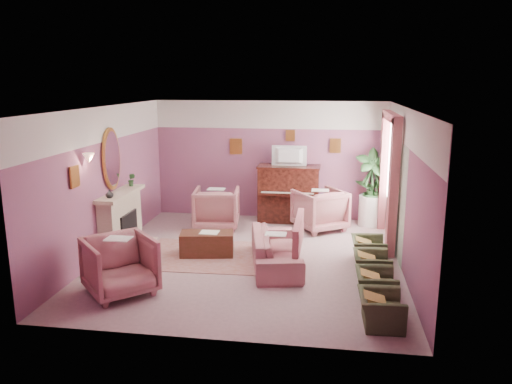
# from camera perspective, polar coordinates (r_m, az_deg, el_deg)

# --- Properties ---
(floor) EXTENTS (5.50, 6.00, 0.01)m
(floor) POSITION_cam_1_polar(r_m,az_deg,el_deg) (9.42, -0.77, -7.65)
(floor) COLOR gray
(floor) RESTS_ON ground
(ceiling) EXTENTS (5.50, 6.00, 0.01)m
(ceiling) POSITION_cam_1_polar(r_m,az_deg,el_deg) (8.85, -0.83, 9.62)
(ceiling) COLOR white
(ceiling) RESTS_ON wall_back
(wall_back) EXTENTS (5.50, 0.02, 2.80)m
(wall_back) POSITION_cam_1_polar(r_m,az_deg,el_deg) (11.95, 1.53, 3.67)
(wall_back) COLOR #71446A
(wall_back) RESTS_ON floor
(wall_front) EXTENTS (5.50, 0.02, 2.80)m
(wall_front) POSITION_cam_1_polar(r_m,az_deg,el_deg) (6.18, -5.31, -5.02)
(wall_front) COLOR #71446A
(wall_front) RESTS_ON floor
(wall_left) EXTENTS (0.02, 6.00, 2.80)m
(wall_left) POSITION_cam_1_polar(r_m,az_deg,el_deg) (9.85, -16.80, 1.17)
(wall_left) COLOR #71446A
(wall_left) RESTS_ON floor
(wall_right) EXTENTS (0.02, 6.00, 2.80)m
(wall_right) POSITION_cam_1_polar(r_m,az_deg,el_deg) (9.01, 16.73, 0.14)
(wall_right) COLOR #71446A
(wall_right) RESTS_ON floor
(picture_rail_band) EXTENTS (5.50, 0.01, 0.65)m
(picture_rail_band) POSITION_cam_1_polar(r_m,az_deg,el_deg) (11.82, 1.55, 8.82)
(picture_rail_band) COLOR silver
(picture_rail_band) RESTS_ON wall_back
(stripe_panel) EXTENTS (0.01, 3.00, 2.15)m
(stripe_panel) POSITION_cam_1_polar(r_m,az_deg,el_deg) (10.34, 15.55, -0.06)
(stripe_panel) COLOR #A6B79F
(stripe_panel) RESTS_ON wall_right
(fireplace_surround) EXTENTS (0.30, 1.40, 1.10)m
(fireplace_surround) POSITION_cam_1_polar(r_m,az_deg,el_deg) (10.15, -15.20, -3.33)
(fireplace_surround) COLOR #C6B697
(fireplace_surround) RESTS_ON floor
(fireplace_inset) EXTENTS (0.18, 0.72, 0.68)m
(fireplace_inset) POSITION_cam_1_polar(r_m,az_deg,el_deg) (10.16, -14.63, -4.17)
(fireplace_inset) COLOR black
(fireplace_inset) RESTS_ON floor
(fire_ember) EXTENTS (0.06, 0.54, 0.10)m
(fire_ember) POSITION_cam_1_polar(r_m,az_deg,el_deg) (10.19, -14.37, -5.15)
(fire_ember) COLOR #FF3F1D
(fire_ember) RESTS_ON floor
(mantel_shelf) EXTENTS (0.40, 1.55, 0.07)m
(mantel_shelf) POSITION_cam_1_polar(r_m,az_deg,el_deg) (10.00, -15.23, -0.20)
(mantel_shelf) COLOR #C6B697
(mantel_shelf) RESTS_ON fireplace_surround
(hearth) EXTENTS (0.55, 1.50, 0.02)m
(hearth) POSITION_cam_1_polar(r_m,az_deg,el_deg) (10.23, -13.99, -6.28)
(hearth) COLOR #C6B697
(hearth) RESTS_ON floor
(mirror_frame) EXTENTS (0.04, 0.72, 1.20)m
(mirror_frame) POSITION_cam_1_polar(r_m,az_deg,el_deg) (9.94, -16.20, 3.66)
(mirror_frame) COLOR #B17530
(mirror_frame) RESTS_ON wall_left
(mirror_glass) EXTENTS (0.01, 0.60, 1.06)m
(mirror_glass) POSITION_cam_1_polar(r_m,az_deg,el_deg) (9.93, -16.07, 3.66)
(mirror_glass) COLOR white
(mirror_glass) RESTS_ON wall_left
(sconce_shade) EXTENTS (0.20, 0.20, 0.16)m
(sconce_shade) POSITION_cam_1_polar(r_m,az_deg,el_deg) (8.94, -18.58, 3.71)
(sconce_shade) COLOR #F0B490
(sconce_shade) RESTS_ON wall_left
(piano) EXTENTS (1.40, 0.60, 1.30)m
(piano) POSITION_cam_1_polar(r_m,az_deg,el_deg) (11.73, 3.74, -0.26)
(piano) COLOR #38140E
(piano) RESTS_ON floor
(piano_keyshelf) EXTENTS (1.30, 0.12, 0.06)m
(piano_keyshelf) POSITION_cam_1_polar(r_m,az_deg,el_deg) (11.38, 3.59, -0.30)
(piano_keyshelf) COLOR #38140E
(piano_keyshelf) RESTS_ON piano
(piano_keys) EXTENTS (1.20, 0.08, 0.02)m
(piano_keys) POSITION_cam_1_polar(r_m,az_deg,el_deg) (11.37, 3.60, -0.11)
(piano_keys) COLOR silver
(piano_keys) RESTS_ON piano
(piano_top) EXTENTS (1.45, 0.65, 0.04)m
(piano_top) POSITION_cam_1_polar(r_m,az_deg,el_deg) (11.60, 3.79, 2.92)
(piano_top) COLOR #38140E
(piano_top) RESTS_ON piano
(television) EXTENTS (0.80, 0.12, 0.48)m
(television) POSITION_cam_1_polar(r_m,az_deg,el_deg) (11.51, 3.79, 4.30)
(television) COLOR black
(television) RESTS_ON piano
(print_back_left) EXTENTS (0.30, 0.03, 0.38)m
(print_back_left) POSITION_cam_1_polar(r_m,az_deg,el_deg) (11.99, -2.30, 5.24)
(print_back_left) COLOR #B17530
(print_back_left) RESTS_ON wall_back
(print_back_right) EXTENTS (0.26, 0.03, 0.34)m
(print_back_right) POSITION_cam_1_polar(r_m,az_deg,el_deg) (11.77, 9.05, 5.25)
(print_back_right) COLOR #B17530
(print_back_right) RESTS_ON wall_back
(print_back_mid) EXTENTS (0.22, 0.03, 0.26)m
(print_back_mid) POSITION_cam_1_polar(r_m,az_deg,el_deg) (11.78, 3.95, 6.46)
(print_back_mid) COLOR #B17530
(print_back_mid) RESTS_ON wall_back
(print_left_wall) EXTENTS (0.03, 0.28, 0.36)m
(print_left_wall) POSITION_cam_1_polar(r_m,az_deg,el_deg) (8.72, -20.02, 1.65)
(print_left_wall) COLOR #B17530
(print_left_wall) RESTS_ON wall_left
(window_blind) EXTENTS (0.03, 1.40, 1.80)m
(window_blind) POSITION_cam_1_polar(r_m,az_deg,el_deg) (10.46, 15.40, 3.58)
(window_blind) COLOR silver
(window_blind) RESTS_ON wall_right
(curtain_left) EXTENTS (0.16, 0.34, 2.60)m
(curtain_left) POSITION_cam_1_polar(r_m,az_deg,el_deg) (9.63, 15.41, 0.40)
(curtain_left) COLOR #AC555C
(curtain_left) RESTS_ON floor
(curtain_right) EXTENTS (0.16, 0.34, 2.60)m
(curtain_right) POSITION_cam_1_polar(r_m,az_deg,el_deg) (11.42, 14.36, 2.34)
(curtain_right) COLOR #AC555C
(curtain_right) RESTS_ON floor
(pelmet) EXTENTS (0.16, 2.20, 0.16)m
(pelmet) POSITION_cam_1_polar(r_m,az_deg,el_deg) (10.36, 15.24, 8.30)
(pelmet) COLOR #AC555C
(pelmet) RESTS_ON wall_right
(mantel_plant) EXTENTS (0.16, 0.16, 0.28)m
(mantel_plant) POSITION_cam_1_polar(r_m,az_deg,el_deg) (10.46, -14.04, 1.38)
(mantel_plant) COLOR #264F24
(mantel_plant) RESTS_ON mantel_shelf
(mantel_vase) EXTENTS (0.16, 0.16, 0.16)m
(mantel_vase) POSITION_cam_1_polar(r_m,az_deg,el_deg) (9.53, -16.41, -0.22)
(mantel_vase) COLOR silver
(mantel_vase) RESTS_ON mantel_shelf
(area_rug) EXTENTS (2.56, 1.88, 0.01)m
(area_rug) POSITION_cam_1_polar(r_m,az_deg,el_deg) (9.61, -5.26, -7.24)
(area_rug) COLOR #A36D64
(area_rug) RESTS_ON floor
(coffee_table) EXTENTS (1.07, 0.66, 0.45)m
(coffee_table) POSITION_cam_1_polar(r_m,az_deg,el_deg) (9.59, -5.61, -5.90)
(coffee_table) COLOR #4B2718
(coffee_table) RESTS_ON floor
(table_paper) EXTENTS (0.35, 0.28, 0.01)m
(table_paper) POSITION_cam_1_polar(r_m,az_deg,el_deg) (9.51, -5.35, -4.61)
(table_paper) COLOR white
(table_paper) RESTS_ON coffee_table
(sofa) EXTENTS (0.68, 2.04, 0.83)m
(sofa) POSITION_cam_1_polar(r_m,az_deg,el_deg) (9.00, 2.28, -5.87)
(sofa) COLOR #AE6D6E
(sofa) RESTS_ON floor
(sofa_throw) EXTENTS (0.10, 1.55, 0.57)m
(sofa_throw) POSITION_cam_1_polar(r_m,az_deg,el_deg) (8.91, 4.86, -4.83)
(sofa_throw) COLOR #AC555C
(sofa_throw) RESTS_ON sofa
(floral_armchair_left) EXTENTS (0.97, 0.97, 1.01)m
(floral_armchair_left) POSITION_cam_1_polar(r_m,az_deg,el_deg) (11.23, -4.53, -1.62)
(floral_armchair_left) COLOR #AE6D6E
(floral_armchair_left) RESTS_ON floor
(floral_armchair_right) EXTENTS (0.97, 0.97, 1.01)m
(floral_armchair_right) POSITION_cam_1_polar(r_m,az_deg,el_deg) (11.16, 7.31, -1.77)
(floral_armchair_right) COLOR #AE6D6E
(floral_armchair_right) RESTS_ON floor
(floral_armchair_front) EXTENTS (0.97, 0.97, 1.01)m
(floral_armchair_front) POSITION_cam_1_polar(r_m,az_deg,el_deg) (8.08, -15.30, -7.81)
(floral_armchair_front) COLOR #AE6D6E
(floral_armchair_front) RESTS_ON floor
(olive_chair_a) EXTENTS (0.49, 0.69, 0.60)m
(olive_chair_a) POSITION_cam_1_polar(r_m,az_deg,el_deg) (7.14, 14.09, -12.35)
(olive_chair_a) COLOR #3C472A
(olive_chair_a) RESTS_ON floor
(olive_chair_b) EXTENTS (0.49, 0.69, 0.60)m
(olive_chair_b) POSITION_cam_1_polar(r_m,az_deg,el_deg) (7.89, 13.54, -9.85)
(olive_chair_b) COLOR #3C472A
(olive_chair_b) RESTS_ON floor
(olive_chair_c) EXTENTS (0.49, 0.69, 0.60)m
(olive_chair_c) POSITION_cam_1_polar(r_m,az_deg,el_deg) (8.65, 13.09, -7.78)
(olive_chair_c) COLOR #3C472A
(olive_chair_c) RESTS_ON floor
(olive_chair_d) EXTENTS (0.49, 0.69, 0.60)m
(olive_chair_d) POSITION_cam_1_polar(r_m,az_deg,el_deg) (9.42, 12.72, -6.04)
(olive_chair_d) COLOR #3C472A
(olive_chair_d) RESTS_ON floor
(side_table) EXTENTS (0.52, 0.52, 0.70)m
(side_table) POSITION_cam_1_polar(r_m,az_deg,el_deg) (11.73, 12.90, -2.07)
(side_table) COLOR white
(side_table) RESTS_ON floor
(side_plant_big) EXTENTS (0.30, 0.30, 0.34)m
(side_plant_big) POSITION_cam_1_polar(r_m,az_deg,el_deg) (11.61, 13.03, 0.41)
(side_plant_big) COLOR #264F24
(side_plant_big) RESTS_ON side_table
(side_plant_small) EXTENTS (0.16, 0.16, 0.28)m
(side_plant_small) POSITION_cam_1_polar(r_m,az_deg,el_deg) (11.53, 13.65, 0.14)
(side_plant_small) COLOR #264F24
(side_plant_small) RESTS_ON side_table
(palm_pot) EXTENTS (0.34, 0.34, 0.34)m
(palm_pot) POSITION_cam_1_polar(r_m,az_deg,el_deg) (11.74, 12.88, -2.96)
(palm_pot) COLOR brown
(palm_pot) RESTS_ON floor
(palm_plant) EXTENTS (0.76, 0.76, 1.44)m
(palm_plant) POSITION_cam_1_polar(r_m,az_deg,el_deg) (11.54, 13.10, 1.30)
(palm_plant) COLOR #264F24
(palm_plant) RESTS_ON palm_pot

